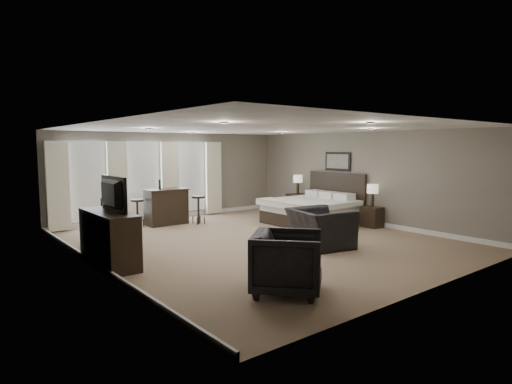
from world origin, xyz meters
TOP-DOWN VIEW (x-y plane):
  - room at (0.00, 0.00)m, footprint 7.60×8.60m
  - window_bay at (-1.00, 4.11)m, footprint 5.25×0.20m
  - bed at (2.58, 0.90)m, footprint 2.23×2.13m
  - nightstand_near at (3.47, -0.55)m, footprint 0.42×0.51m
  - nightstand_far at (3.47, 2.35)m, footprint 0.50×0.61m
  - lamp_near at (3.47, -0.55)m, footprint 0.30×0.30m
  - lamp_far at (3.47, 2.35)m, footprint 0.30×0.30m
  - wall_art at (3.70, 0.90)m, footprint 0.04×0.96m
  - dresser at (-3.45, 0.15)m, footprint 0.55×1.71m
  - tv at (-3.45, 0.15)m, footprint 0.65×1.13m
  - armchair_near at (0.68, -1.26)m, footprint 1.09×1.43m
  - armchair_far at (-1.90, -3.00)m, footprint 1.36×1.36m
  - bar_counter at (-0.71, 3.31)m, footprint 1.17×0.61m
  - bar_stool_left at (-1.48, 3.53)m, footprint 0.46×0.46m
  - bar_stool_right at (0.04, 2.83)m, footprint 0.50×0.50m
  - desk_chair at (-2.70, 1.92)m, footprint 0.74×0.74m

SIDE VIEW (x-z plane):
  - nightstand_near at x=3.47m, z-range 0.00..0.56m
  - nightstand_far at x=3.47m, z-range 0.00..0.67m
  - bar_stool_left at x=-1.48m, z-range 0.00..0.75m
  - bar_stool_right at x=0.04m, z-range 0.00..0.80m
  - dresser at x=-3.45m, z-range 0.00..1.00m
  - bar_counter at x=-0.71m, z-range 0.00..1.02m
  - armchair_far at x=-1.90m, z-range 0.00..1.02m
  - desk_chair at x=-2.70m, z-range 0.00..1.06m
  - armchair_near at x=0.68m, z-range 0.00..1.12m
  - bed at x=2.58m, z-range 0.00..1.42m
  - lamp_near at x=3.47m, z-range 0.56..1.17m
  - lamp_far at x=3.47m, z-range 0.67..1.28m
  - tv at x=-3.45m, z-range 1.00..1.14m
  - window_bay at x=-1.00m, z-range 0.05..2.35m
  - room at x=0.00m, z-range -0.02..2.62m
  - wall_art at x=3.70m, z-range 1.47..2.03m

